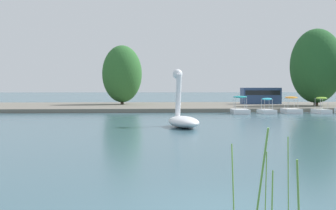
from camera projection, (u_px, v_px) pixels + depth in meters
name	position (u px, v px, depth m)	size (l,w,h in m)	color
shore_bank_far	(154.00, 106.00, 47.64)	(137.59, 19.06, 0.36)	#6B665B
swan_boat	(183.00, 117.00, 23.66)	(2.12, 3.55, 3.35)	white
pedal_boat_teal	(240.00, 109.00, 36.61)	(1.57, 2.42, 1.58)	white
pedal_boat_cyan	(267.00, 109.00, 36.82)	(1.29, 2.06, 1.39)	white
pedal_boat_orange	(291.00, 109.00, 37.31)	(1.52, 2.46, 1.52)	white
pedal_boat_lime	(321.00, 108.00, 37.21)	(1.17, 2.02, 1.47)	white
tree_willow_near_path	(316.00, 66.00, 45.15)	(6.18, 6.36, 8.33)	#423323
tree_willow_overhanging	(122.00, 74.00, 49.20)	(6.60, 6.59, 6.95)	#423323
parked_van	(261.00, 95.00, 50.43)	(4.62, 1.91, 1.96)	navy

